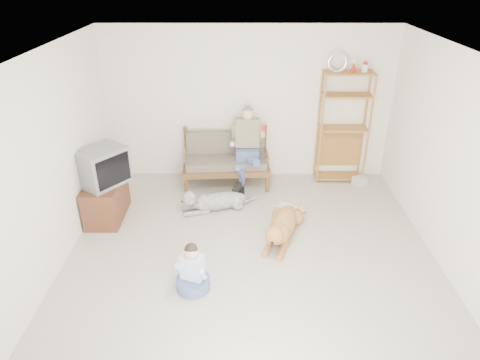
{
  "coord_description": "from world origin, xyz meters",
  "views": [
    {
      "loc": [
        -0.14,
        -4.49,
        3.61
      ],
      "look_at": [
        -0.15,
        1.0,
        0.77
      ],
      "focal_mm": 32.0,
      "sensor_mm": 36.0,
      "label": 1
    }
  ],
  "objects_px": {
    "loveseat": "(226,158)",
    "etagere": "(343,127)",
    "tv_stand": "(106,200)",
    "golden_retriever": "(281,227)"
  },
  "relations": [
    {
      "from": "loveseat",
      "to": "golden_retriever",
      "type": "bearing_deg",
      "value": -67.15
    },
    {
      "from": "etagere",
      "to": "tv_stand",
      "type": "bearing_deg",
      "value": -161.08
    },
    {
      "from": "loveseat",
      "to": "tv_stand",
      "type": "distance_m",
      "value": 2.17
    },
    {
      "from": "loveseat",
      "to": "etagere",
      "type": "bearing_deg",
      "value": 1.5
    },
    {
      "from": "loveseat",
      "to": "golden_retriever",
      "type": "height_order",
      "value": "loveseat"
    },
    {
      "from": "tv_stand",
      "to": "golden_retriever",
      "type": "distance_m",
      "value": 2.74
    },
    {
      "from": "tv_stand",
      "to": "golden_retriever",
      "type": "height_order",
      "value": "tv_stand"
    },
    {
      "from": "tv_stand",
      "to": "golden_retriever",
      "type": "relative_size",
      "value": 0.65
    },
    {
      "from": "etagere",
      "to": "tv_stand",
      "type": "xyz_separation_m",
      "value": [
        -3.87,
        -1.33,
        -0.71
      ]
    },
    {
      "from": "tv_stand",
      "to": "golden_retriever",
      "type": "bearing_deg",
      "value": -11.98
    }
  ]
}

